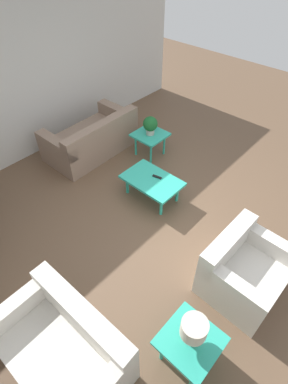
{
  "coord_description": "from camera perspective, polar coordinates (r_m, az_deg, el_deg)",
  "views": [
    {
      "loc": [
        -1.92,
        2.52,
        3.6
      ],
      "look_at": [
        0.22,
        0.17,
        0.55
      ],
      "focal_mm": 28.0,
      "sensor_mm": 36.0,
      "label": 1
    }
  ],
  "objects": [
    {
      "name": "wall_right",
      "position": [
        6.02,
        -20.53,
        19.28
      ],
      "size": [
        0.12,
        7.2,
        2.7
      ],
      "color": "silver",
      "rests_on": "ground_plane"
    },
    {
      "name": "ground_plane",
      "position": [
        4.79,
        3.27,
        -4.95
      ],
      "size": [
        14.0,
        14.0,
        0.0
      ],
      "primitive_type": "plane",
      "color": "brown"
    },
    {
      "name": "potted_plant",
      "position": [
        5.67,
        1.2,
        12.7
      ],
      "size": [
        0.27,
        0.27,
        0.35
      ],
      "color": "#B2ADA3",
      "rests_on": "side_table_plant"
    },
    {
      "name": "armchair",
      "position": [
        4.03,
        18.33,
        -14.13
      ],
      "size": [
        0.88,
        1.0,
        0.8
      ],
      "rotation": [
        0.0,
        0.0,
        -1.59
      ],
      "color": "silver",
      "rests_on": "ground_plane"
    },
    {
      "name": "coffee_table",
      "position": [
        4.89,
        1.54,
        2.03
      ],
      "size": [
        0.95,
        0.62,
        0.39
      ],
      "color": "#2DB79E",
      "rests_on": "ground_plane"
    },
    {
      "name": "remote_control",
      "position": [
        4.89,
        2.51,
        2.9
      ],
      "size": [
        0.16,
        0.08,
        0.02
      ],
      "color": "black",
      "rests_on": "coffee_table"
    },
    {
      "name": "side_table_plant",
      "position": [
        5.81,
        1.16,
        10.49
      ],
      "size": [
        0.58,
        0.58,
        0.47
      ],
      "color": "#2DB79E",
      "rests_on": "ground_plane"
    },
    {
      "name": "sofa",
      "position": [
        6.03,
        -9.82,
        9.87
      ],
      "size": [
        1.0,
        1.76,
        0.78
      ],
      "rotation": [
        0.0,
        0.0,
        1.59
      ],
      "color": "gray",
      "rests_on": "ground_plane"
    },
    {
      "name": "loveseat",
      "position": [
        3.56,
        -14.85,
        -26.95
      ],
      "size": [
        1.39,
        0.88,
        0.8
      ],
      "rotation": [
        0.0,
        0.0,
        3.16
      ],
      "color": "silver",
      "rests_on": "ground_plane"
    },
    {
      "name": "side_table_lamp",
      "position": [
        3.41,
        8.76,
        -26.48
      ],
      "size": [
        0.58,
        0.58,
        0.47
      ],
      "color": "#2DB79E",
      "rests_on": "ground_plane"
    },
    {
      "name": "table_lamp",
      "position": [
        3.11,
        9.46,
        -24.42
      ],
      "size": [
        0.26,
        0.26,
        0.39
      ],
      "color": "#997F4C",
      "rests_on": "side_table_lamp"
    }
  ]
}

